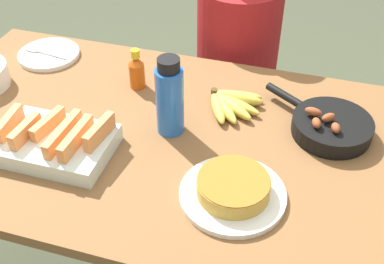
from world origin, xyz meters
name	(u,v)px	position (x,y,z in m)	size (l,w,h in m)	color
dining_table	(192,163)	(0.00, 0.00, 0.62)	(1.72, 0.87, 0.71)	brown
banana_bunch	(230,103)	(0.07, 0.18, 0.73)	(0.18, 0.18, 0.04)	gold
melon_tray	(56,142)	(-0.34, -0.15, 0.74)	(0.31, 0.21, 0.10)	silver
skillet	(330,126)	(0.37, 0.14, 0.74)	(0.33, 0.26, 0.08)	black
frittata_plate_center	(233,190)	(0.16, -0.18, 0.74)	(0.27, 0.27, 0.06)	white
empty_plate_near_front	(49,54)	(-0.62, 0.29, 0.72)	(0.21, 0.21, 0.02)	white
water_bottle	(170,98)	(-0.07, 0.03, 0.82)	(0.08, 0.08, 0.24)	blue
hot_sauce_bottle	(137,71)	(-0.25, 0.21, 0.77)	(0.05, 0.05, 0.14)	#C64C0F
person_figure	(235,86)	(-0.01, 0.65, 0.47)	(0.35, 0.35, 1.13)	black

